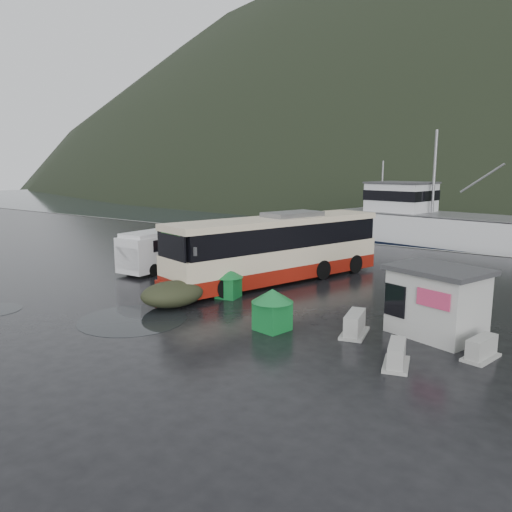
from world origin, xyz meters
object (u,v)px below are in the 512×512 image
Objects in this scene: jersey_barrier_b at (396,366)px; waste_bin_left at (228,297)px; waste_bin_right at (272,330)px; jersey_barrier_a at (354,335)px; ticket_kiosk at (435,335)px; jersey_barrier_c at (481,359)px; dome_tent at (173,306)px; coach_bus at (277,281)px; fishing_trawler at (465,239)px; white_van at (163,269)px.

waste_bin_left is at bearing 161.04° from jersey_barrier_b.
waste_bin_right is 3.09m from jersey_barrier_a.
ticket_kiosk reaches higher than waste_bin_left.
waste_bin_right reaches higher than jersey_barrier_c.
coach_bus is at bearing 82.55° from dome_tent.
waste_bin_left is 9.64m from ticket_kiosk.
waste_bin_left is 0.49× the size of dome_tent.
fishing_trawler is at bearing 100.44° from jersey_barrier_b.
waste_bin_left is 0.97× the size of jersey_barrier_c.
jersey_barrier_a is 28.88m from fishing_trawler.
fishing_trawler is at bearing 90.98° from waste_bin_right.
waste_bin_right is 0.56× the size of dome_tent.
ticket_kiosk is at bearing 15.91° from dome_tent.
fishing_trawler is (-3.29, 28.70, 0.00)m from jersey_barrier_a.
fishing_trawler is at bearing 119.19° from ticket_kiosk.
waste_bin_right is 5.44m from dome_tent.
fishing_trawler is (3.91, 27.35, 0.00)m from waste_bin_left.
fishing_trawler reaches higher than dome_tent.
fishing_trawler is (-5.65, 30.63, 0.00)m from jersey_barrier_b.
jersey_barrier_a is (7.30, -5.66, 0.00)m from coach_bus.
waste_bin_right is at bearing -153.79° from jersey_barrier_a.
jersey_barrier_c is at bearing 47.88° from jersey_barrier_b.
waste_bin_right reaches higher than waste_bin_left.
fishing_trawler is at bearing 61.93° from white_van.
waste_bin_right is at bearing 173.63° from jersey_barrier_b.
white_van is 7.90m from waste_bin_left.
jersey_barrier_a is at bearing 26.21° from waste_bin_right.
jersey_barrier_a is at bearing -22.91° from coach_bus.
jersey_barrier_c is at bearing -66.32° from fishing_trawler.
white_van reaches higher than waste_bin_right.
waste_bin_left is at bearing 69.21° from dome_tent.
jersey_barrier_a is 3.05m from jersey_barrier_b.
ticket_kiosk is 3.65m from jersey_barrier_b.
jersey_barrier_a is at bearing -18.89° from white_van.
jersey_barrier_a is 1.15× the size of jersey_barrier_c.
ticket_kiosk reaches higher than jersey_barrier_c.
jersey_barrier_a is 1.11× the size of jersey_barrier_b.
jersey_barrier_c is 29.43m from fishing_trawler.
jersey_barrier_b is at bearing -6.37° from waste_bin_right.
dome_tent is (6.40, -5.39, 0.00)m from white_van.
coach_bus is 0.49× the size of fishing_trawler.
dome_tent is (-5.44, 0.04, 0.00)m from waste_bin_right.
fishing_trawler is at bearing 96.54° from jersey_barrier_a.
waste_bin_left is at bearing 174.68° from jersey_barrier_c.
fishing_trawler reaches higher than jersey_barrier_a.
ticket_kiosk is 2.16× the size of jersey_barrier_b.
waste_bin_left is at bearing -160.64° from ticket_kiosk.
waste_bin_left reaches higher than jersey_barrier_c.
jersey_barrier_c is (11.66, -5.38, 0.00)m from coach_bus.
fishing_trawler reaches higher than waste_bin_right.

